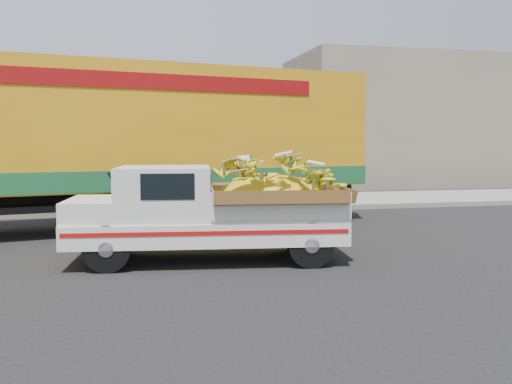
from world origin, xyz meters
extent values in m
plane|color=black|center=(0.00, 0.00, 0.00)|extent=(100.00, 100.00, 0.00)
cube|color=gray|center=(0.00, 7.19, 0.07)|extent=(60.00, 0.25, 0.15)
cube|color=gray|center=(0.00, 9.29, 0.07)|extent=(60.00, 4.00, 0.14)
cube|color=gray|center=(14.00, 16.19, 3.00)|extent=(14.00, 6.00, 6.00)
cylinder|color=black|center=(-1.12, 0.08, 0.37)|extent=(0.77, 0.30, 0.75)
cylinder|color=black|center=(-0.95, 1.51, 0.37)|extent=(0.77, 0.30, 0.75)
cylinder|color=black|center=(2.11, -0.31, 0.37)|extent=(0.77, 0.30, 0.75)
cylinder|color=black|center=(2.28, 1.12, 0.37)|extent=(0.77, 0.30, 0.75)
cube|color=silver|center=(0.53, 0.60, 0.55)|extent=(4.80, 2.22, 0.38)
cube|color=#A50F0C|center=(0.43, -0.23, 0.61)|extent=(4.51, 0.55, 0.07)
cube|color=silver|center=(-1.73, 0.87, 0.44)|extent=(0.29, 1.64, 0.14)
cube|color=silver|center=(-1.35, 0.83, 0.92)|extent=(1.02, 1.66, 0.35)
cube|color=silver|center=(-0.18, 0.69, 1.18)|extent=(1.71, 1.78, 0.89)
cube|color=black|center=(-0.18, -0.13, 1.35)|extent=(0.84, 0.11, 0.41)
cube|color=silver|center=(1.71, 0.46, 0.99)|extent=(2.45, 1.93, 0.50)
ellipsoid|color=#F4B015|center=(1.61, 0.47, 0.89)|extent=(2.19, 1.57, 1.26)
cylinder|color=black|center=(4.02, 4.73, 0.55)|extent=(1.14, 0.54, 1.10)
cylinder|color=black|center=(3.61, 6.69, 0.55)|extent=(1.14, 0.54, 1.10)
cylinder|color=black|center=(2.84, 4.48, 0.55)|extent=(1.14, 0.54, 1.10)
cylinder|color=black|center=(2.43, 6.44, 0.55)|extent=(1.14, 0.54, 1.10)
cube|color=black|center=(-0.79, 4.74, 0.78)|extent=(11.95, 3.45, 0.36)
cube|color=orange|center=(-0.79, 4.74, 2.38)|extent=(12.02, 4.87, 2.84)
cube|color=#1B5E32|center=(-0.79, 4.74, 1.21)|extent=(12.09, 4.90, 0.45)
cube|color=maroon|center=(-0.53, 3.51, 3.35)|extent=(8.22, 1.75, 0.35)
camera|label=1|loc=(-0.79, -9.05, 2.04)|focal=40.00mm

